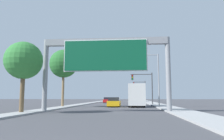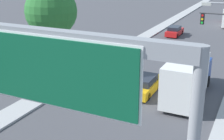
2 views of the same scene
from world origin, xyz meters
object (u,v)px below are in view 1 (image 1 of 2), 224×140
object	(u,v)px
truck_box_primary	(136,96)
truck_box_secondary	(133,97)
traffic_light_near_intersection	(145,83)
palm_tree_background	(64,64)
street_lamp_right	(156,75)
car_far_left	(107,100)
sign_gantry	(105,56)
traffic_light_mid_block	(141,88)
car_near_left	(114,102)
palm_tree_foreground	(24,61)

from	to	relation	value
truck_box_primary	truck_box_secondary	bearing A→B (deg)	90.00
traffic_light_near_intersection	palm_tree_background	xyz separation A→B (m)	(-13.16, -9.70, 2.47)
street_lamp_right	car_far_left	bearing A→B (deg)	112.58
sign_gantry	street_lamp_right	world-z (taller)	street_lamp_right
street_lamp_right	traffic_light_mid_block	bearing A→B (deg)	91.78
car_near_left	traffic_light_mid_block	world-z (taller)	traffic_light_mid_block
traffic_light_near_intersection	palm_tree_foreground	distance (m)	26.08
car_near_left	traffic_light_near_intersection	bearing A→B (deg)	54.71
truck_box_secondary	palm_tree_background	xyz separation A→B (m)	(-11.23, -36.62, 4.96)
palm_tree_foreground	street_lamp_right	distance (m)	19.50
palm_tree_foreground	palm_tree_background	world-z (taller)	palm_tree_background
car_far_left	palm_tree_foreground	distance (m)	38.02
sign_gantry	street_lamp_right	distance (m)	12.83
traffic_light_mid_block	traffic_light_near_intersection	bearing A→B (deg)	-90.54
palm_tree_foreground	traffic_light_mid_block	bearing A→B (deg)	72.75
car_near_left	palm_tree_foreground	distance (m)	17.26
car_near_left	car_far_left	world-z (taller)	car_near_left
truck_box_secondary	traffic_light_near_intersection	bearing A→B (deg)	-85.89
sign_gantry	traffic_light_near_intersection	world-z (taller)	sign_gantry
sign_gantry	palm_tree_background	bearing A→B (deg)	126.51
traffic_light_near_intersection	street_lamp_right	distance (m)	9.23
truck_box_primary	palm_tree_background	size ratio (longest dim) A/B	0.95
sign_gantry	car_far_left	world-z (taller)	sign_gantry
car_far_left	palm_tree_foreground	size ratio (longest dim) A/B	0.67
truck_box_secondary	traffic_light_mid_block	bearing A→B (deg)	-72.96
sign_gantry	truck_box_primary	xyz separation A→B (m)	(3.50, 12.85, -4.09)
truck_box_secondary	traffic_light_mid_block	world-z (taller)	traffic_light_mid_block
sign_gantry	car_near_left	distance (m)	13.48
car_far_left	palm_tree_foreground	xyz separation A→B (m)	(-4.10, -37.55, 4.30)
sign_gantry	car_far_left	distance (m)	35.66
sign_gantry	truck_box_secondary	bearing A→B (deg)	85.75
car_far_left	truck_box_primary	world-z (taller)	truck_box_primary
sign_gantry	truck_box_secondary	world-z (taller)	sign_gantry
truck_box_secondary	palm_tree_foreground	xyz separation A→B (m)	(-11.10, -49.50, 3.31)
truck_box_primary	palm_tree_foreground	world-z (taller)	palm_tree_foreground
truck_box_primary	street_lamp_right	distance (m)	4.68
sign_gantry	traffic_light_near_intersection	distance (m)	20.92
car_near_left	traffic_light_near_intersection	size ratio (longest dim) A/B	0.77
truck_box_primary	palm_tree_foreground	distance (m)	19.17
truck_box_primary	palm_tree_background	xyz separation A→B (m)	(-11.23, -2.41, 4.88)
palm_tree_background	street_lamp_right	size ratio (longest dim) A/B	1.09
car_near_left	sign_gantry	bearing A→B (deg)	-90.00
sign_gantry	palm_tree_background	world-z (taller)	palm_tree_background
truck_box_secondary	car_far_left	bearing A→B (deg)	-120.35
traffic_light_near_intersection	car_near_left	bearing A→B (deg)	-125.29
traffic_light_mid_block	truck_box_primary	bearing A→B (deg)	-94.45
truck_box_secondary	traffic_light_near_intersection	xyz separation A→B (m)	(1.93, -26.93, 2.50)
truck_box_primary	street_lamp_right	xyz separation A→B (m)	(3.03, -1.86, 3.05)
traffic_light_mid_block	palm_tree_background	xyz separation A→B (m)	(-13.35, -29.70, 2.61)
car_near_left	truck_box_primary	size ratio (longest dim) A/B	0.57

